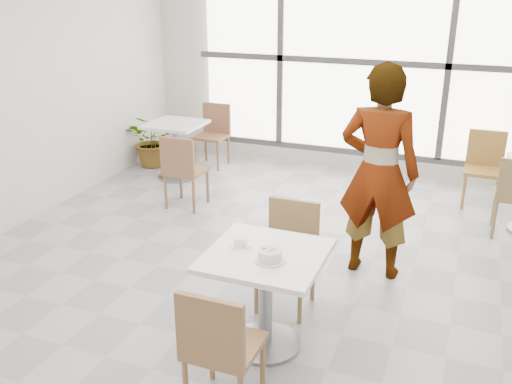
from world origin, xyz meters
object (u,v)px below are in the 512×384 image
(coffee_cup, at_px, (240,243))
(plant_left, at_px, (153,140))
(bg_chair_right_far, at_px, (484,163))
(oatmeal_bowl, at_px, (270,255))
(bg_chair_left_far, at_px, (214,130))
(main_table, at_px, (266,282))
(chair_far, at_px, (289,247))
(bg_chair_left_near, at_px, (182,167))
(person, at_px, (379,173))
(bg_table_left, at_px, (176,142))
(chair_near, at_px, (219,344))

(coffee_cup, relative_size, plant_left, 0.21)
(bg_chair_right_far, bearing_deg, oatmeal_bowl, -110.13)
(oatmeal_bowl, height_order, bg_chair_left_far, bg_chair_left_far)
(coffee_cup, relative_size, bg_chair_left_far, 0.18)
(main_table, xyz_separation_m, chair_far, (-0.03, 0.63, -0.02))
(main_table, distance_m, chair_far, 0.63)
(bg_chair_left_near, distance_m, bg_chair_left_far, 1.68)
(bg_chair_left_far, bearing_deg, plant_left, -153.06)
(coffee_cup, bearing_deg, person, 62.61)
(bg_table_left, bearing_deg, person, -29.43)
(person, bearing_deg, bg_table_left, -26.72)
(chair_near, xyz_separation_m, plant_left, (-2.94, 4.11, -0.12))
(oatmeal_bowl, height_order, plant_left, oatmeal_bowl)
(chair_near, bearing_deg, bg_chair_right_far, -108.34)
(oatmeal_bowl, xyz_separation_m, plant_left, (-3.02, 3.47, -0.42))
(main_table, bearing_deg, person, 70.09)
(bg_table_left, bearing_deg, coffee_cup, -53.98)
(person, height_order, bg_chair_right_far, person)
(coffee_cup, distance_m, bg_chair_left_near, 2.65)
(bg_chair_left_far, distance_m, plant_left, 0.86)
(bg_chair_left_near, xyz_separation_m, bg_chair_left_far, (-0.39, 1.64, 0.00))
(bg_table_left, xyz_separation_m, bg_chair_left_near, (0.60, -0.94, 0.01))
(main_table, relative_size, bg_chair_left_far, 0.92)
(coffee_cup, distance_m, person, 1.57)
(chair_far, distance_m, bg_table_left, 3.40)
(bg_chair_left_near, bearing_deg, chair_far, 139.93)
(main_table, distance_m, chair_near, 0.74)
(bg_chair_left_near, bearing_deg, bg_table_left, -57.27)
(oatmeal_bowl, height_order, bg_chair_left_near, bg_chair_left_near)
(bg_chair_left_far, bearing_deg, main_table, -59.74)
(chair_near, relative_size, chair_far, 1.00)
(bg_chair_left_far, xyz_separation_m, plant_left, (-0.76, -0.39, -0.12))
(person, height_order, bg_chair_left_near, person)
(chair_near, distance_m, person, 2.26)
(main_table, xyz_separation_m, bg_table_left, (-2.41, 3.06, -0.04))
(chair_near, xyz_separation_m, bg_chair_left_near, (-1.79, 2.86, 0.00))
(coffee_cup, bearing_deg, bg_chair_left_far, 118.04)
(main_table, height_order, chair_far, chair_far)
(chair_near, bearing_deg, bg_table_left, -57.80)
(coffee_cup, xyz_separation_m, plant_left, (-2.75, 3.34, -0.40))
(chair_far, xyz_separation_m, bg_chair_right_far, (1.43, 2.91, 0.00))
(plant_left, bearing_deg, coffee_cup, -50.56)
(chair_far, distance_m, person, 1.05)
(main_table, height_order, bg_table_left, same)
(chair_far, bearing_deg, bg_table_left, 134.36)
(bg_chair_left_near, distance_m, plant_left, 1.70)
(coffee_cup, xyz_separation_m, bg_chair_left_far, (-1.99, 3.73, -0.28))
(bg_chair_left_near, xyz_separation_m, bg_chair_right_far, (3.20, 1.41, 0.00))
(main_table, relative_size, bg_chair_right_far, 0.92)
(bg_chair_left_far, bearing_deg, oatmeal_bowl, -59.62)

